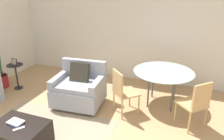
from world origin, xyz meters
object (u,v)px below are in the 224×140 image
object	(u,v)px
picture_frame	(14,62)
armchair	(79,88)
book_stack	(15,123)
potted_plant	(0,78)
dining_chair_near_left	(122,90)
tv_remote_primary	(19,129)
dining_table	(163,75)
side_table	(16,72)
dining_chair_near_right	(196,102)
ottoman	(20,135)

from	to	relation	value
picture_frame	armchair	bearing A→B (deg)	-3.83
book_stack	potted_plant	size ratio (longest dim) A/B	0.22
potted_plant	dining_chair_near_left	size ratio (longest dim) A/B	1.24
tv_remote_primary	dining_table	bearing A→B (deg)	51.72
side_table	potted_plant	bearing A→B (deg)	-169.31
armchair	potted_plant	xyz separation A→B (m)	(-2.20, 0.04, -0.11)
side_table	dining_chair_near_right	world-z (taller)	dining_chair_near_right
side_table	armchair	bearing A→B (deg)	-3.83
potted_plant	side_table	world-z (taller)	potted_plant
book_stack	tv_remote_primary	bearing A→B (deg)	-31.12
armchair	book_stack	xyz separation A→B (m)	(-0.26, -1.50, 0.08)
potted_plant	dining_table	bearing A→B (deg)	8.67
side_table	dining_chair_near_right	distance (m)	4.03
side_table	dining_chair_near_left	world-z (taller)	dining_chair_near_left
tv_remote_primary	side_table	bearing A→B (deg)	133.92
armchair	dining_table	xyz separation A→B (m)	(1.61, 0.62, 0.31)
ottoman	picture_frame	distance (m)	2.30
armchair	dining_chair_near_right	distance (m)	2.27
ottoman	side_table	size ratio (longest dim) A/B	1.32
book_stack	picture_frame	xyz separation A→B (m)	(-1.50, 1.62, 0.25)
armchair	side_table	bearing A→B (deg)	176.17
tv_remote_primary	dining_chair_near_right	size ratio (longest dim) A/B	0.18
dining_table	dining_chair_near_right	size ratio (longest dim) A/B	1.35
book_stack	side_table	bearing A→B (deg)	132.88
book_stack	dining_table	size ratio (longest dim) A/B	0.21
armchair	dining_chair_near_left	distance (m)	0.96
book_stack	dining_table	distance (m)	2.83
ottoman	picture_frame	xyz separation A→B (m)	(-1.56, 1.63, 0.46)
armchair	tv_remote_primary	size ratio (longest dim) A/B	6.53
tv_remote_primary	picture_frame	distance (m)	2.37
side_table	dining_table	xyz separation A→B (m)	(3.37, 0.50, 0.24)
book_stack	tv_remote_primary	size ratio (longest dim) A/B	1.57
tv_remote_primary	dining_chair_near_left	world-z (taller)	dining_chair_near_left
book_stack	tv_remote_primary	xyz separation A→B (m)	(0.13, -0.08, -0.02)
dining_chair_near_left	picture_frame	bearing A→B (deg)	176.66
armchair	book_stack	distance (m)	1.52
armchair	dining_chair_near_right	xyz separation A→B (m)	(2.26, -0.04, 0.16)
ottoman	book_stack	bearing A→B (deg)	164.66
dining_table	armchair	bearing A→B (deg)	-159.04
book_stack	dining_chair_near_right	distance (m)	2.92
dining_chair_near_right	dining_table	bearing A→B (deg)	135.00
tv_remote_primary	dining_table	xyz separation A→B (m)	(1.73, 2.20, 0.25)
dining_table	tv_remote_primary	bearing A→B (deg)	-128.28
tv_remote_primary	side_table	size ratio (longest dim) A/B	0.26
armchair	side_table	distance (m)	1.77
armchair	dining_chair_near_right	bearing A→B (deg)	-1.03
book_stack	armchair	bearing A→B (deg)	80.15
dining_chair_near_left	side_table	bearing A→B (deg)	176.66
dining_chair_near_left	dining_table	bearing A→B (deg)	45.00
dining_chair_near_left	book_stack	bearing A→B (deg)	-129.69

